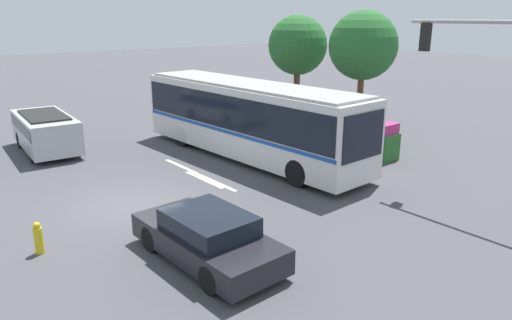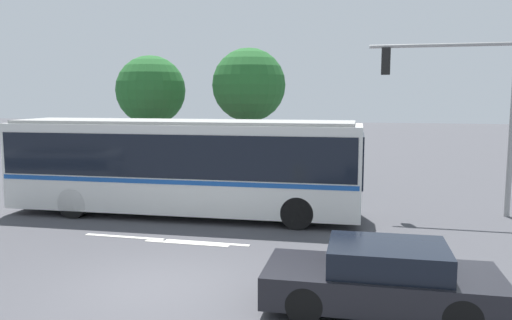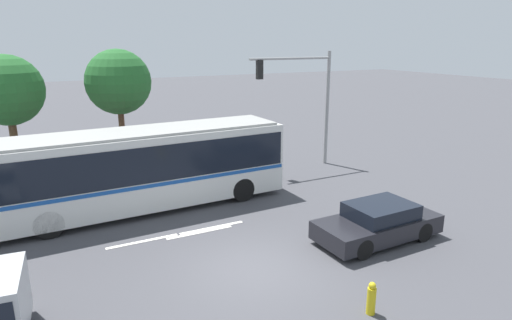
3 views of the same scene
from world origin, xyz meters
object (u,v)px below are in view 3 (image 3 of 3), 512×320
(city_bus, at_px, (138,165))
(fire_hydrant, at_px, (371,299))
(sedan_foreground, at_px, (378,223))
(street_tree_centre, at_px, (118,82))
(traffic_light_pole, at_px, (308,92))
(street_tree_left, at_px, (7,91))

(city_bus, height_order, fire_hydrant, city_bus)
(city_bus, relative_size, sedan_foreground, 2.73)
(fire_hydrant, bearing_deg, street_tree_centre, 99.73)
(sedan_foreground, height_order, traffic_light_pole, traffic_light_pole)
(city_bus, xyz_separation_m, street_tree_centre, (0.65, 6.54, 2.65))
(traffic_light_pole, bearing_deg, street_tree_left, -19.25)
(street_tree_left, bearing_deg, fire_hydrant, -64.97)
(traffic_light_pole, distance_m, street_tree_left, 14.51)
(city_bus, distance_m, sedan_foreground, 9.20)
(traffic_light_pole, distance_m, fire_hydrant, 13.72)
(city_bus, distance_m, traffic_light_pole, 9.86)
(street_tree_left, relative_size, fire_hydrant, 6.91)
(sedan_foreground, distance_m, fire_hydrant, 4.36)
(traffic_light_pole, relative_size, fire_hydrant, 6.99)
(street_tree_left, xyz_separation_m, fire_hydrant, (7.77, -16.63, -3.83))
(traffic_light_pole, xyz_separation_m, fire_hydrant, (-5.93, -11.85, -3.56))
(sedan_foreground, bearing_deg, traffic_light_pole, -109.82)
(street_tree_left, bearing_deg, sedan_foreground, -51.35)
(city_bus, relative_size, traffic_light_pole, 1.98)
(city_bus, xyz_separation_m, sedan_foreground, (6.45, -6.45, -1.21))
(street_tree_left, bearing_deg, traffic_light_pole, -19.25)
(street_tree_centre, bearing_deg, street_tree_left, 174.08)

